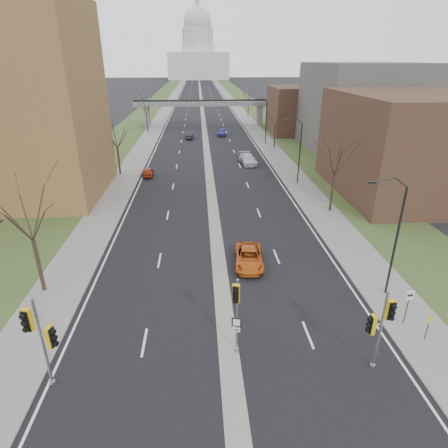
{
  "coord_description": "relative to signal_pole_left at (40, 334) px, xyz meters",
  "views": [
    {
      "loc": [
        -1.4,
        -15.92,
        15.62
      ],
      "look_at": [
        0.35,
        10.13,
        4.05
      ],
      "focal_mm": 30.0,
      "sensor_mm": 36.0,
      "label": 1
    }
  ],
  "objects": [
    {
      "name": "tree_right_a",
      "position": [
        22.25,
        23.08,
        3.11
      ],
      "size": [
        7.2,
        7.2,
        9.4
      ],
      "color": "#382B21",
      "rests_on": "sidewalk_right"
    },
    {
      "name": "car_right_mid",
      "position": [
        15.64,
        43.99,
        -2.73
      ],
      "size": [
        2.79,
        5.65,
        1.58
      ],
      "primitive_type": "imported",
      "rotation": [
        0.0,
        0.0,
        0.11
      ],
      "color": "#B6B6BF",
      "rests_on": "ground"
    },
    {
      "name": "car_left_near",
      "position": [
        0.41,
        38.3,
        -2.9
      ],
      "size": [
        1.58,
        3.69,
        1.24
      ],
      "primitive_type": "imported",
      "rotation": [
        0.0,
        0.0,
        3.17
      ],
      "color": "#9B2D11",
      "rests_on": "ground"
    },
    {
      "name": "signal_pole_right",
      "position": [
        16.92,
        0.08,
        -0.26
      ],
      "size": [
        0.9,
        0.87,
        4.99
      ],
      "rotation": [
        0.0,
        0.0,
        0.04
      ],
      "color": "gray",
      "rests_on": "ground"
    },
    {
      "name": "signal_pole_median",
      "position": [
        9.64,
        1.75,
        -0.12
      ],
      "size": [
        0.64,
        0.82,
        4.89
      ],
      "rotation": [
        0.0,
        0.0,
        -0.26
      ],
      "color": "gray",
      "rests_on": "ground"
    },
    {
      "name": "streetlight_far",
      "position": [
        20.24,
        59.08,
        3.43
      ],
      "size": [
        2.61,
        0.2,
        8.7
      ],
      "color": "black",
      "rests_on": "sidewalk_right"
    },
    {
      "name": "signal_pole_left",
      "position": [
        0.0,
        0.0,
        0.0
      ],
      "size": [
        1.17,
        0.9,
        5.38
      ],
      "rotation": [
        0.0,
        0.0,
        -0.29
      ],
      "color": "gray",
      "rests_on": "ground"
    },
    {
      "name": "commercial_block_near",
      "position": [
        33.25,
        29.08,
        2.48
      ],
      "size": [
        16.0,
        20.0,
        12.0
      ],
      "primitive_type": "cube",
      "color": "#523326",
      "rests_on": "ground"
    },
    {
      "name": "median_strip",
      "position": [
        9.25,
        151.08,
        -3.52
      ],
      "size": [
        1.2,
        600.0,
        0.02
      ],
      "primitive_type": "cube",
      "color": "gray",
      "rests_on": "ground"
    },
    {
      "name": "commercial_block_far",
      "position": [
        31.25,
        71.08,
        1.48
      ],
      "size": [
        14.0,
        14.0,
        10.0
      ],
      "primitive_type": "cube",
      "color": "#523326",
      "rests_on": "ground"
    },
    {
      "name": "ground",
      "position": [
        9.25,
        1.08,
        -3.52
      ],
      "size": [
        700.0,
        700.0,
        0.0
      ],
      "primitive_type": "plane",
      "color": "black",
      "rests_on": "ground"
    },
    {
      "name": "sidewalk_left",
      "position": [
        -2.75,
        151.08,
        -3.46
      ],
      "size": [
        4.0,
        600.0,
        0.12
      ],
      "primitive_type": "cube",
      "color": "gray",
      "rests_on": "ground"
    },
    {
      "name": "commercial_block_mid",
      "position": [
        37.25,
        53.08,
        3.98
      ],
      "size": [
        18.0,
        22.0,
        15.0
      ],
      "primitive_type": "cube",
      "color": "#5A5752",
      "rests_on": "ground"
    },
    {
      "name": "car_right_near",
      "position": [
        11.71,
        11.92,
        -2.84
      ],
      "size": [
        2.67,
        5.09,
        1.37
      ],
      "primitive_type": "imported",
      "rotation": [
        0.0,
        0.0,
        -0.08
      ],
      "color": "#C25314",
      "rests_on": "ground"
    },
    {
      "name": "streetlight_mid",
      "position": [
        20.24,
        33.08,
        3.43
      ],
      "size": [
        2.61,
        0.2,
        8.7
      ],
      "color": "black",
      "rests_on": "sidewalk_right"
    },
    {
      "name": "road_surface",
      "position": [
        9.25,
        151.08,
        -3.52
      ],
      "size": [
        20.0,
        600.0,
        0.01
      ],
      "primitive_type": "cube",
      "color": "black",
      "rests_on": "ground"
    },
    {
      "name": "tree_right_c",
      "position": [
        22.25,
        96.08,
        3.52
      ],
      "size": [
        7.65,
        7.65,
        9.99
      ],
      "color": "#382B21",
      "rests_on": "sidewalk_right"
    },
    {
      "name": "streetlight_near",
      "position": [
        20.24,
        7.08,
        3.43
      ],
      "size": [
        2.61,
        0.2,
        8.7
      ],
      "color": "black",
      "rests_on": "sidewalk_right"
    },
    {
      "name": "pedestrian_bridge",
      "position": [
        9.25,
        81.08,
        1.32
      ],
      "size": [
        34.0,
        3.0,
        6.45
      ],
      "color": "slate",
      "rests_on": "ground"
    },
    {
      "name": "grass_verge_left",
      "position": [
        -8.75,
        151.08,
        -3.47
      ],
      "size": [
        8.0,
        600.0,
        0.1
      ],
      "primitive_type": "cube",
      "color": "#293F1D",
      "rests_on": "ground"
    },
    {
      "name": "sidewalk_right",
      "position": [
        21.25,
        151.08,
        -3.46
      ],
      "size": [
        4.0,
        600.0,
        0.12
      ],
      "primitive_type": "cube",
      "color": "gray",
      "rests_on": "ground"
    },
    {
      "name": "grass_verge_right",
      "position": [
        27.25,
        151.08,
        -3.47
      ],
      "size": [
        8.0,
        600.0,
        0.1
      ],
      "primitive_type": "cube",
      "color": "#293F1D",
      "rests_on": "ground"
    },
    {
      "name": "speed_limit_sign",
      "position": [
        20.63,
        3.69,
        -1.71
      ],
      "size": [
        0.53,
        0.06,
        2.46
      ],
      "rotation": [
        0.0,
        0.0,
        0.07
      ],
      "color": "black",
      "rests_on": "sidewalk_right"
    },
    {
      "name": "capitol",
      "position": [
        9.25,
        321.08,
        15.08
      ],
      "size": [
        48.0,
        42.0,
        55.75
      ],
      "color": "beige",
      "rests_on": "ground"
    },
    {
      "name": "car_left_far",
      "position": [
        5.96,
        65.55,
        -2.86
      ],
      "size": [
        1.75,
        4.14,
        1.33
      ],
      "primitive_type": "imported",
      "rotation": [
        0.0,
        0.0,
        3.05
      ],
      "color": "black",
      "rests_on": "ground"
    },
    {
      "name": "tree_right_b",
      "position": [
        22.25,
        56.08,
        2.3
      ],
      "size": [
        6.3,
        6.3,
        8.22
      ],
      "color": "#382B21",
      "rests_on": "sidewalk_right"
    },
    {
      "name": "tree_left_a",
      "position": [
        -3.75,
        9.08,
        3.11
      ],
      "size": [
        7.2,
        7.2,
        9.4
      ],
      "color": "#382B21",
      "rests_on": "sidewalk_left"
    },
    {
      "name": "warning_sign",
      "position": [
        21.16,
        2.16,
        -2.24
      ],
      "size": [
        0.65,
        0.32,
        1.79
      ],
      "rotation": [
        0.0,
        0.0,
        0.43
      ],
      "color": "black",
      "rests_on": "sidewalk_right"
    },
    {
      "name": "tree_left_b",
      "position": [
        -3.75,
        39.08,
        2.7
      ],
      "size": [
        6.75,
        6.75,
        8.81
      ],
      "color": "#382B21",
      "rests_on": "sidewalk_left"
    },
    {
      "name": "tree_left_c",
      "position": [
        -3.75,
        73.08,
        3.52
      ],
      "size": [
        7.65,
        7.65,
        9.99
      ],
      "color": "#382B21",
      "rests_on": "sidewalk_left"
    },
    {
      "name": "car_right_far",
      "position": [
        12.93,
        68.63,
        -2.75
      ],
      "size": [
        2.16,
        4.65,
        1.54
      ],
      "primitive_type": "imported",
      "rotation": [
        0.0,
        0.0,
        -0.08
      ],
      "color": "navy",
      "rests_on": "ground"
    }
  ]
}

